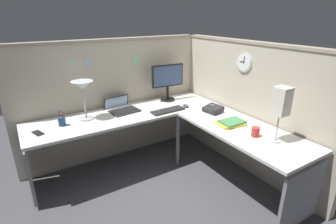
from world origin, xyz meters
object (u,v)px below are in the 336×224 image
at_px(cell_phone, 38,133).
at_px(monitor, 168,80).
at_px(desk_lamp_paper, 281,103).
at_px(coffee_mug, 255,132).
at_px(wall_clock, 244,63).
at_px(keyboard, 168,110).
at_px(office_phone, 213,109).
at_px(laptop, 121,108).
at_px(pen_cup, 62,121).
at_px(desk_lamp_dome, 83,88).
at_px(book_stack, 231,123).
at_px(computer_mouse, 186,106).

bearing_deg(cell_phone, monitor, -10.37).
relative_size(desk_lamp_paper, coffee_mug, 5.52).
distance_m(monitor, desk_lamp_paper, 1.61).
relative_size(monitor, wall_clock, 2.27).
bearing_deg(monitor, cell_phone, -172.52).
distance_m(keyboard, desk_lamp_paper, 1.35).
xyz_separation_m(monitor, cell_phone, (-1.68, -0.22, -0.29)).
distance_m(office_phone, desk_lamp_paper, 0.96).
height_order(monitor, office_phone, monitor).
distance_m(laptop, pen_cup, 0.74).
relative_size(monitor, pen_cup, 2.78).
bearing_deg(keyboard, pen_cup, 167.05).
bearing_deg(desk_lamp_paper, pen_cup, 138.59).
bearing_deg(keyboard, monitor, 56.72).
distance_m(desk_lamp_dome, book_stack, 1.67).
height_order(computer_mouse, coffee_mug, coffee_mug).
xyz_separation_m(keyboard, book_stack, (0.37, -0.71, 0.01)).
xyz_separation_m(book_stack, coffee_mug, (-0.01, -0.33, 0.03)).
relative_size(computer_mouse, cell_phone, 0.72).
height_order(keyboard, book_stack, book_stack).
relative_size(keyboard, office_phone, 1.88).
relative_size(desk_lamp_dome, book_stack, 1.43).
bearing_deg(desk_lamp_dome, computer_mouse, -13.12).
relative_size(laptop, coffee_mug, 4.33).
distance_m(cell_phone, coffee_mug, 2.18).
xyz_separation_m(keyboard, cell_phone, (-1.45, 0.16, -0.01)).
xyz_separation_m(cell_phone, book_stack, (1.82, -0.87, 0.02)).
bearing_deg(monitor, book_stack, -82.70).
height_order(keyboard, desk_lamp_dome, desk_lamp_dome).
bearing_deg(desk_lamp_dome, office_phone, -23.84).
bearing_deg(wall_clock, laptop, 145.16).
distance_m(laptop, cell_phone, 1.00).
bearing_deg(wall_clock, computer_mouse, 133.75).
xyz_separation_m(pen_cup, book_stack, (1.57, -0.95, -0.03)).
bearing_deg(desk_lamp_paper, book_stack, 98.46).
xyz_separation_m(keyboard, desk_lamp_paper, (0.45, -1.22, 0.37)).
bearing_deg(desk_lamp_paper, monitor, 97.67).
bearing_deg(book_stack, office_phone, 77.69).
xyz_separation_m(desk_lamp_paper, coffee_mug, (-0.08, 0.17, -0.34)).
height_order(monitor, wall_clock, wall_clock).
xyz_separation_m(desk_lamp_dome, desk_lamp_paper, (1.37, -1.50, 0.02)).
height_order(book_stack, coffee_mug, coffee_mug).
height_order(laptop, office_phone, laptop).
bearing_deg(cell_phone, laptop, -5.77).
height_order(computer_mouse, wall_clock, wall_clock).
bearing_deg(keyboard, coffee_mug, -72.68).
distance_m(laptop, office_phone, 1.15).
bearing_deg(monitor, laptop, -179.12).
distance_m(laptop, wall_clock, 1.59).
bearing_deg(monitor, desk_lamp_paper, -82.33).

